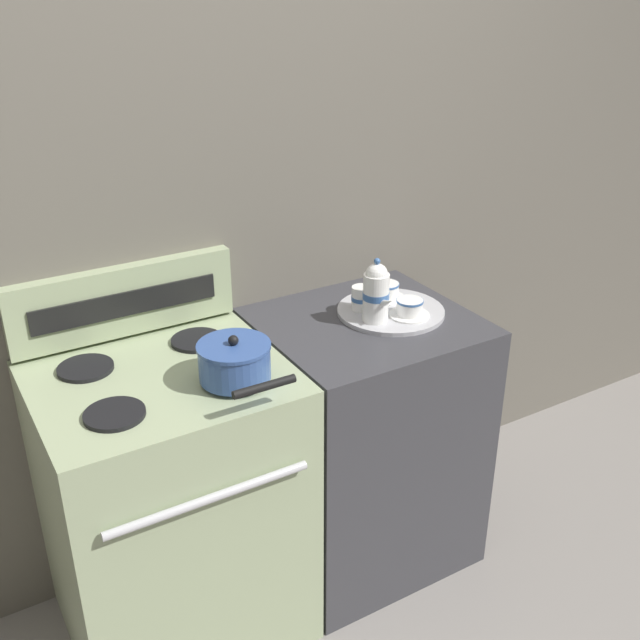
% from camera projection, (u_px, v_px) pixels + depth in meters
% --- Properties ---
extents(ground_plane, '(6.00, 6.00, 0.00)m').
position_uv_depth(ground_plane, '(276.00, 578.00, 2.59)').
color(ground_plane, gray).
extents(wall_back, '(6.00, 0.05, 2.20)m').
position_uv_depth(wall_back, '(220.00, 251.00, 2.36)').
color(wall_back, '#666056').
rests_on(wall_back, ground).
extents(stove, '(0.69, 0.63, 0.92)m').
position_uv_depth(stove, '(174.00, 506.00, 2.24)').
color(stove, '#9EAD84').
rests_on(stove, ground).
extents(control_panel, '(0.67, 0.05, 0.21)m').
position_uv_depth(control_panel, '(124.00, 301.00, 2.21)').
color(control_panel, '#9EAD84').
rests_on(control_panel, stove).
extents(side_counter, '(0.66, 0.60, 0.90)m').
position_uv_depth(side_counter, '(364.00, 439.00, 2.55)').
color(side_counter, '#38383D').
rests_on(side_counter, ground).
extents(saucepan, '(0.20, 0.29, 0.13)m').
position_uv_depth(saucepan, '(235.00, 362.00, 1.98)').
color(saucepan, '#335193').
rests_on(saucepan, stove).
extents(serving_tray, '(0.34, 0.34, 0.01)m').
position_uv_depth(serving_tray, '(391.00, 311.00, 2.40)').
color(serving_tray, '#B2B2B7').
rests_on(serving_tray, side_counter).
extents(teapot, '(0.08, 0.13, 0.21)m').
position_uv_depth(teapot, '(376.00, 292.00, 2.28)').
color(teapot, white).
rests_on(teapot, serving_tray).
extents(teacup_left, '(0.13, 0.13, 0.06)m').
position_uv_depth(teacup_left, '(410.00, 308.00, 2.34)').
color(teacup_left, white).
rests_on(teacup_left, serving_tray).
extents(teacup_right, '(0.13, 0.13, 0.06)m').
position_uv_depth(teacup_right, '(386.00, 291.00, 2.46)').
color(teacup_right, white).
rests_on(teacup_right, serving_tray).
extents(creamer_jug, '(0.07, 0.07, 0.08)m').
position_uv_depth(creamer_jug, '(362.00, 298.00, 2.38)').
color(creamer_jug, white).
rests_on(creamer_jug, serving_tray).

